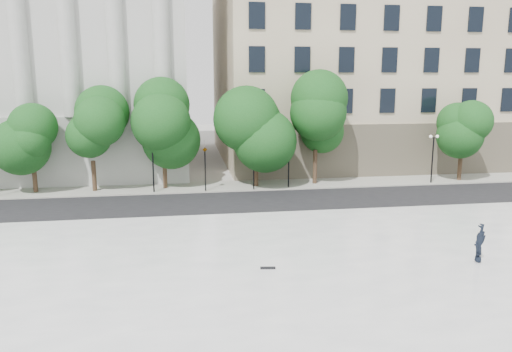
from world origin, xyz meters
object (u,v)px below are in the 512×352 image
at_px(person_lying, 478,257).
at_px(skateboard, 268,268).
at_px(traffic_light_west, 205,148).
at_px(traffic_light_east, 254,147).

distance_m(person_lying, skateboard, 10.24).
xyz_separation_m(traffic_light_west, skateboard, (1.99, -18.02, -3.19)).
bearing_deg(traffic_light_east, person_lying, -66.25).
bearing_deg(person_lying, skateboard, 136.23).
distance_m(traffic_light_west, person_lying, 22.54).
distance_m(traffic_light_west, skateboard, 18.41).
relative_size(traffic_light_west, person_lying, 2.22).
bearing_deg(skateboard, person_lying, 3.37).
xyz_separation_m(traffic_light_east, person_lying, (8.24, -18.72, -2.91)).
distance_m(traffic_light_west, traffic_light_east, 3.96).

